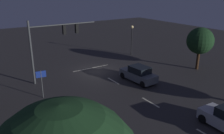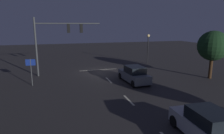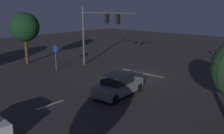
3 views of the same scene
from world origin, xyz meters
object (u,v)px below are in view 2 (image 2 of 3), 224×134
Objects in this scene: tree_left_near at (213,46)px; car_approaching at (134,75)px; car_distant at (207,126)px; street_lamp_left_kerb at (148,43)px; route_sign at (31,66)px; traffic_signal_assembly at (57,36)px.

car_approaching is at bearing -6.31° from tree_left_near.
tree_left_near is (-9.16, -9.86, 2.80)m from car_distant.
route_sign is at bearing 24.51° from street_lamp_left_kerb.
car_distant is (0.50, 10.81, 0.00)m from car_approaching.
route_sign is at bearing 55.13° from traffic_signal_assembly.
street_lamp_left_kerb is 17.51m from route_sign.
car_approaching is (-7.36, 5.42, -3.82)m from traffic_signal_assembly.
street_lamp_left_kerb is at bearing -155.49° from route_sign.
street_lamp_left_kerb reaches higher than route_sign.
car_distant is at bearing 127.37° from route_sign.
tree_left_near is at bearing 172.11° from route_sign.
traffic_signal_assembly is 1.68× the size of car_distant.
car_approaching is 10.82m from car_distant.
street_lamp_left_kerb is (-13.25, -3.45, -1.45)m from traffic_signal_assembly.
traffic_signal_assembly is 2.80× the size of route_sign.
car_distant is (-6.86, 16.23, -3.82)m from traffic_signal_assembly.
route_sign is at bearing -9.26° from car_approaching.
traffic_signal_assembly is at bearing -67.10° from car_distant.
car_distant is at bearing 72.03° from street_lamp_left_kerb.
street_lamp_left_kerb reaches higher than car_approaching.
traffic_signal_assembly reaches higher than car_approaching.
car_distant is 20.83m from street_lamp_left_kerb.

